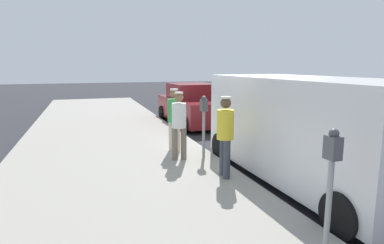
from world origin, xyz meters
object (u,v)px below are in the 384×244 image
object	(u,v)px
parked_van	(306,127)
parked_sedan_behind	(193,106)
parking_meter_near	(204,116)
parking_meter_far	(331,169)
pedestrian_in_white	(179,122)
pedestrian_in_green	(174,116)
pedestrian_in_yellow	(225,132)

from	to	relation	value
parked_van	parked_sedan_behind	world-z (taller)	parked_van
parking_meter_near	parking_meter_far	world-z (taller)	same
pedestrian_in_white	parking_meter_far	bearing A→B (deg)	98.20
pedestrian_in_green	parked_sedan_behind	distance (m)	4.97
parking_meter_far	pedestrian_in_yellow	distance (m)	2.84
pedestrian_in_yellow	parked_van	xyz separation A→B (m)	(-1.59, 0.43, 0.07)
parking_meter_far	pedestrian_in_white	size ratio (longest dim) A/B	0.93
parking_meter_near	parked_van	world-z (taller)	parked_van
parking_meter_far	pedestrian_in_white	bearing A→B (deg)	-81.80
pedestrian_in_yellow	parked_van	bearing A→B (deg)	164.92
parking_meter_near	pedestrian_in_green	bearing A→B (deg)	-57.11
pedestrian_in_green	parked_sedan_behind	world-z (taller)	pedestrian_in_green
pedestrian_in_yellow	parked_sedan_behind	distance (m)	6.99
pedestrian_in_green	parked_sedan_behind	xyz separation A→B (m)	(-2.03, -4.52, -0.34)
pedestrian_in_green	parked_van	bearing A→B (deg)	126.82
parking_meter_near	pedestrian_in_green	size ratio (longest dim) A/B	0.92
pedestrian_in_white	parked_van	xyz separation A→B (m)	(-2.12, 1.90, 0.08)
pedestrian_in_green	pedestrian_in_yellow	bearing A→B (deg)	100.76
pedestrian_in_yellow	pedestrian_in_green	distance (m)	2.31
parked_van	parked_sedan_behind	distance (m)	7.23
pedestrian_in_white	pedestrian_in_green	bearing A→B (deg)	-97.15
parked_van	pedestrian_in_white	bearing A→B (deg)	-41.87
pedestrian_in_green	parked_van	xyz separation A→B (m)	(-2.02, 2.70, 0.07)
pedestrian_in_green	parked_sedan_behind	size ratio (longest dim) A/B	0.37
pedestrian_in_white	pedestrian_in_yellow	distance (m)	1.57
parked_van	parked_sedan_behind	xyz separation A→B (m)	(-0.01, -7.22, -0.41)
pedestrian_in_yellow	parked_van	size ratio (longest dim) A/B	0.31
pedestrian_in_white	pedestrian_in_yellow	bearing A→B (deg)	109.85
parked_sedan_behind	pedestrian_in_white	bearing A→B (deg)	68.21
parking_meter_far	parked_van	size ratio (longest dim) A/B	0.29
parking_meter_near	parked_sedan_behind	xyz separation A→B (m)	(-1.51, -5.33, -0.43)
pedestrian_in_yellow	pedestrian_in_green	xyz separation A→B (m)	(0.43, -2.27, 0.00)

